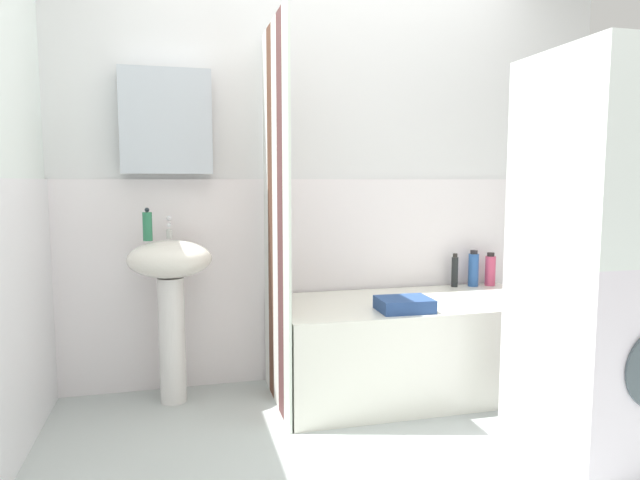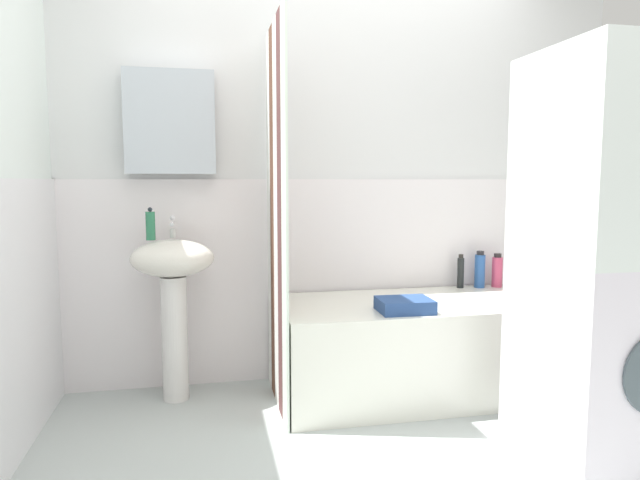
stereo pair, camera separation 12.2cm
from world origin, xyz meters
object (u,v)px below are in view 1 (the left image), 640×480
(body_wash_bottle, at_px, (473,269))
(washer_dryer_stack, at_px, (607,258))
(sink, at_px, (171,284))
(shampoo_bottle, at_px, (455,271))
(towel_folded, at_px, (404,304))
(soap_dispenser, at_px, (147,226))
(bathtub, at_px, (412,346))
(conditioner_bottle, at_px, (490,270))

(body_wash_bottle, distance_m, washer_dryer_stack, 1.18)
(sink, distance_m, shampoo_bottle, 1.74)
(body_wash_bottle, height_order, towel_folded, body_wash_bottle)
(soap_dispenser, height_order, bathtub, soap_dispenser)
(towel_folded, bearing_deg, washer_dryer_stack, -43.42)
(bathtub, distance_m, shampoo_bottle, 0.63)
(sink, relative_size, conditioner_bottle, 4.15)
(conditioner_bottle, relative_size, towel_folded, 0.78)
(soap_dispenser, height_order, body_wash_bottle, soap_dispenser)
(washer_dryer_stack, bearing_deg, body_wash_bottle, 88.53)
(bathtub, relative_size, shampoo_bottle, 7.20)
(towel_folded, bearing_deg, shampoo_bottle, 43.32)
(bathtub, height_order, body_wash_bottle, body_wash_bottle)
(sink, bearing_deg, soap_dispenser, 175.40)
(body_wash_bottle, distance_m, towel_folded, 0.87)
(bathtub, height_order, conditioner_bottle, conditioner_bottle)
(washer_dryer_stack, bearing_deg, towel_folded, 136.58)
(shampoo_bottle, bearing_deg, conditioner_bottle, -3.60)
(bathtub, bearing_deg, towel_folded, -123.67)
(body_wash_bottle, xyz_separation_m, washer_dryer_stack, (-0.03, -1.15, 0.23))
(body_wash_bottle, relative_size, towel_folded, 0.85)
(soap_dispenser, bearing_deg, sink, -4.60)
(soap_dispenser, height_order, shampoo_bottle, soap_dispenser)
(soap_dispenser, xyz_separation_m, washer_dryer_stack, (1.93, -1.04, -0.10))
(conditioner_bottle, xyz_separation_m, towel_folded, (-0.81, -0.52, -0.07))
(conditioner_bottle, relative_size, shampoo_bottle, 1.00)
(conditioner_bottle, xyz_separation_m, shampoo_bottle, (-0.24, 0.02, -0.00))
(soap_dispenser, xyz_separation_m, bathtub, (1.42, -0.19, -0.69))
(soap_dispenser, relative_size, towel_folded, 0.64)
(shampoo_bottle, bearing_deg, soap_dispenser, -176.18)
(bathtub, relative_size, towel_folded, 5.63)
(sink, relative_size, washer_dryer_stack, 0.51)
(shampoo_bottle, xyz_separation_m, washer_dryer_stack, (0.09, -1.16, 0.24))
(conditioner_bottle, distance_m, shampoo_bottle, 0.24)
(sink, bearing_deg, shampoo_bottle, 4.35)
(conditioner_bottle, relative_size, body_wash_bottle, 0.92)
(bathtub, distance_m, body_wash_bottle, 0.72)
(soap_dispenser, distance_m, washer_dryer_stack, 2.20)
(sink, distance_m, conditioner_bottle, 1.98)
(bathtub, xyz_separation_m, conditioner_bottle, (0.66, 0.30, 0.36))
(bathtub, height_order, shampoo_bottle, shampoo_bottle)
(bathtub, relative_size, conditioner_bottle, 7.19)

